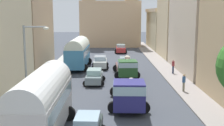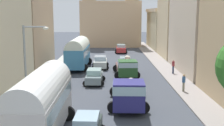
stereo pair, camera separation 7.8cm
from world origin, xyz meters
name	(u,v)px [view 1 (the left image)]	position (x,y,z in m)	size (l,w,h in m)	color
ground_plane	(111,68)	(0.00, 27.00, 0.00)	(154.00, 154.00, 0.00)	#3D414B
sidewalk_left	(58,68)	(-7.25, 27.00, 0.07)	(2.50, 70.00, 0.14)	#A6A7A1
sidewalk_right	(164,68)	(7.25, 27.00, 0.07)	(2.50, 70.00, 0.14)	gray
building_left_2	(25,26)	(-11.02, 25.58, 5.81)	(5.04, 11.63, 11.62)	tan
building_right_2	(200,19)	(10.97, 24.51, 6.64)	(4.95, 13.41, 13.29)	beige
building_right_3	(174,23)	(10.53, 37.04, 5.81)	(4.06, 9.88, 11.62)	beige
building_right_4	(163,29)	(11.22, 49.66, 4.20)	(5.99, 14.07, 8.33)	beige
distant_church	(110,19)	(0.00, 54.13, 6.10)	(13.24, 7.71, 18.85)	tan
parked_bus_0	(42,101)	(-4.37, 4.90, 2.24)	(3.32, 8.53, 4.06)	silver
parked_bus_1	(78,52)	(-4.54, 27.27, 2.26)	(3.45, 8.68, 4.09)	teal
cargo_truck_0	(129,92)	(1.17, 10.15, 1.28)	(3.37, 7.45, 2.47)	navy
cargo_truck_1	(126,67)	(1.70, 21.74, 1.18)	(3.09, 7.08, 2.16)	#244E26
car_0	(125,63)	(1.88, 27.31, 0.74)	(2.26, 3.79, 1.46)	beige
car_1	(121,49)	(1.93, 42.42, 0.81)	(2.39, 3.84, 1.62)	#B52E30
car_3	(94,76)	(-1.90, 18.32, 0.79)	(2.32, 3.90, 1.57)	gray
car_4	(100,62)	(-1.52, 27.11, 0.84)	(2.34, 4.23, 1.68)	silver
pedestrian_0	(184,82)	(6.67, 14.59, 1.06)	(0.44, 0.44, 1.81)	gray
pedestrian_1	(173,66)	(7.48, 22.80, 1.06)	(0.39, 0.39, 1.84)	#26314D
streetlamp_near	(29,61)	(-6.24, 9.23, 3.93)	(1.90, 0.28, 6.54)	gray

